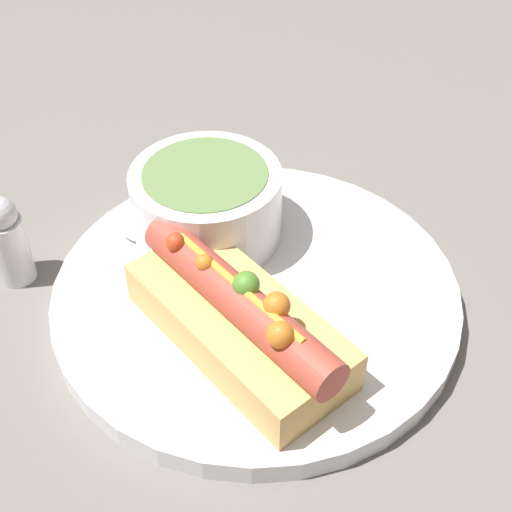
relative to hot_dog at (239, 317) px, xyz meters
name	(u,v)px	position (x,y,z in m)	size (l,w,h in m)	color
ground_plane	(256,303)	(-0.01, 0.05, -0.04)	(4.00, 4.00, 0.00)	slate
dinner_plate	(256,295)	(-0.01, 0.05, -0.03)	(0.29, 0.29, 0.02)	white
hot_dog	(239,317)	(0.00, 0.00, 0.00)	(0.18, 0.13, 0.06)	#DBAD60
soup_bowl	(207,201)	(-0.07, 0.09, 0.01)	(0.11, 0.11, 0.06)	white
spoon	(145,237)	(-0.11, 0.06, -0.02)	(0.13, 0.10, 0.01)	#B7B7BC
salt_shaker	(7,240)	(-0.19, 0.01, 0.00)	(0.03, 0.03, 0.07)	silver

